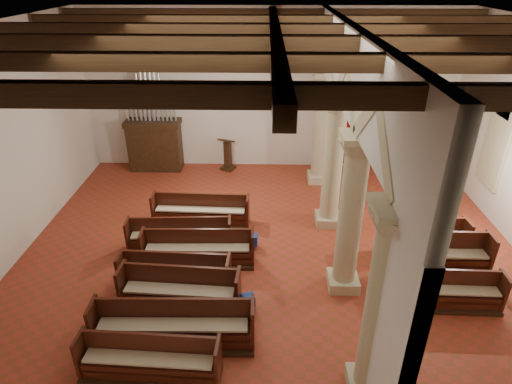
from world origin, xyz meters
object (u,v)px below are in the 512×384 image
object	(u,v)px
pipe_organ	(154,136)
lectern	(228,156)
nave_pew_0	(150,364)
processional_banner	(391,166)
aisle_pew_0	(458,296)

from	to	relation	value
pipe_organ	lectern	distance (m)	2.95
pipe_organ	nave_pew_0	bearing A→B (deg)	-77.81
lectern	processional_banner	world-z (taller)	processional_banner
pipe_organ	lectern	xyz separation A→B (m)	(2.83, -0.01, -0.81)
lectern	processional_banner	xyz separation A→B (m)	(6.02, -1.32, 0.25)
lectern	processional_banner	size ratio (longest dim) A/B	0.55
processional_banner	nave_pew_0	distance (m)	10.82
lectern	pipe_organ	bearing A→B (deg)	-157.11
nave_pew_0	aisle_pew_0	bearing A→B (deg)	20.26
lectern	nave_pew_0	xyz separation A→B (m)	(-0.72, -9.77, -0.24)
pipe_organ	aisle_pew_0	size ratio (longest dim) A/B	2.21
lectern	aisle_pew_0	xyz separation A→B (m)	(6.05, -7.65, -0.24)
pipe_organ	processional_banner	size ratio (longest dim) A/B	1.80
pipe_organ	lectern	size ratio (longest dim) A/B	3.27
lectern	processional_banner	distance (m)	6.17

